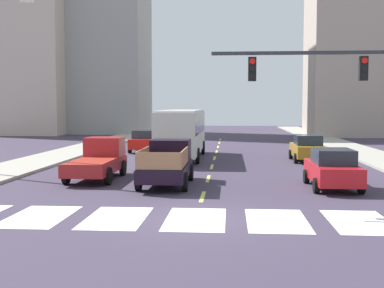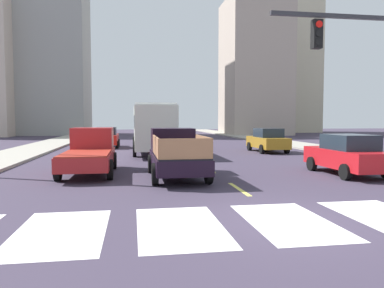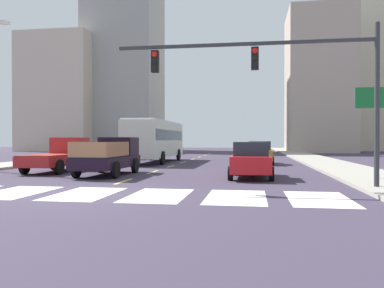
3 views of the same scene
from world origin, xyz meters
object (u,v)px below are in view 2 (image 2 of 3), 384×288
at_px(city_bus, 152,125).
at_px(sedan_near_right, 268,140).
at_px(sedan_far, 107,137).
at_px(pickup_stakebed, 176,154).
at_px(pickup_dark, 90,152).
at_px(sedan_mid, 348,155).

xyz_separation_m(city_bus, sedan_near_right, (8.27, -0.98, -1.09)).
bearing_deg(city_bus, sedan_far, 125.46).
distance_m(sedan_near_right, sedan_far, 13.29).
distance_m(city_bus, sedan_near_right, 8.40).
distance_m(pickup_stakebed, pickup_dark, 3.94).
relative_size(sedan_far, sedan_mid, 1.00).
bearing_deg(pickup_stakebed, sedan_far, 105.58).
height_order(pickup_dark, sedan_far, pickup_dark).
bearing_deg(pickup_stakebed, pickup_dark, 158.85).
bearing_deg(pickup_stakebed, sedan_mid, -3.60).
bearing_deg(city_bus, sedan_mid, -55.90).
bearing_deg(sedan_mid, sedan_far, 125.13).
bearing_deg(sedan_near_right, sedan_mid, -91.09).
relative_size(pickup_dark, sedan_near_right, 1.18).
height_order(pickup_stakebed, sedan_near_right, pickup_stakebed).
height_order(sedan_far, sedan_mid, same).
relative_size(pickup_dark, city_bus, 0.48).
xyz_separation_m(pickup_stakebed, sedan_mid, (7.28, -0.74, -0.08)).
relative_size(sedan_near_right, sedan_mid, 1.00).
distance_m(city_bus, sedan_mid, 14.28).
distance_m(pickup_stakebed, city_bus, 11.30).
xyz_separation_m(pickup_stakebed, city_bus, (-0.40, 11.25, 1.02)).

